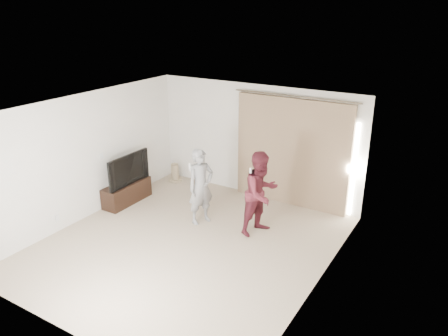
{
  "coord_description": "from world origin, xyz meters",
  "views": [
    {
      "loc": [
        4.29,
        -5.76,
        4.26
      ],
      "look_at": [
        0.08,
        1.2,
        1.17
      ],
      "focal_mm": 35.0,
      "sensor_mm": 36.0,
      "label": 1
    }
  ],
  "objects_px": {
    "person_woman": "(261,193)",
    "tv": "(125,169)",
    "tv_console": "(127,193)",
    "person_man": "(201,187)"
  },
  "relations": [
    {
      "from": "tv",
      "to": "person_man",
      "type": "relative_size",
      "value": 0.76
    },
    {
      "from": "tv",
      "to": "person_woman",
      "type": "bearing_deg",
      "value": -83.71
    },
    {
      "from": "tv_console",
      "to": "person_woman",
      "type": "height_order",
      "value": "person_woman"
    },
    {
      "from": "person_woman",
      "to": "tv",
      "type": "bearing_deg",
      "value": -174.14
    },
    {
      "from": "tv",
      "to": "person_woman",
      "type": "height_order",
      "value": "person_woman"
    },
    {
      "from": "tv_console",
      "to": "tv",
      "type": "relative_size",
      "value": 1.01
    },
    {
      "from": "tv",
      "to": "person_man",
      "type": "height_order",
      "value": "person_man"
    },
    {
      "from": "person_man",
      "to": "person_woman",
      "type": "height_order",
      "value": "person_woman"
    },
    {
      "from": "person_woman",
      "to": "person_man",
      "type": "bearing_deg",
      "value": -168.81
    },
    {
      "from": "tv_console",
      "to": "person_woman",
      "type": "bearing_deg",
      "value": 5.86
    }
  ]
}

